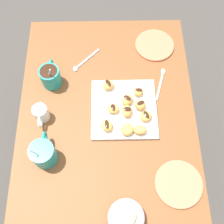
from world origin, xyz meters
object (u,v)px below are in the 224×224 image
at_px(pastry_plate_square, 124,109).
at_px(saucer_coral_left, 154,45).
at_px(beignet_6, 108,85).
at_px(beignet_8, 146,116).
at_px(saucer_coral_right, 179,184).
at_px(beignet_9, 140,105).
at_px(beignet_0, 140,130).
at_px(dining_table, 107,128).
at_px(beignet_2, 113,109).
at_px(coffee_mug_teal_right, 50,76).
at_px(beignet_4, 107,126).
at_px(beignet_7, 127,111).
at_px(coffee_mug_teal_left, 43,153).
at_px(ice_cream_bowl, 126,217).
at_px(beignet_3, 127,129).
at_px(beignet_1, 127,100).
at_px(cream_pitcher_white, 41,113).
at_px(beignet_5, 138,92).

relative_size(pastry_plate_square, saucer_coral_left, 1.49).
relative_size(beignet_6, beignet_8, 0.96).
height_order(saucer_coral_right, beignet_9, beignet_9).
bearing_deg(beignet_6, beignet_0, -149.12).
bearing_deg(dining_table, beignet_2, -49.95).
bearing_deg(beignet_9, beignet_0, 176.21).
xyz_separation_m(coffee_mug_teal_right, beignet_4, (-0.23, -0.24, -0.02)).
height_order(beignet_2, beignet_7, beignet_7).
distance_m(coffee_mug_teal_right, beignet_4, 0.33).
distance_m(beignet_0, beignet_8, 0.07).
height_order(coffee_mug_teal_left, ice_cream_bowl, coffee_mug_teal_left).
distance_m(beignet_4, beignet_8, 0.16).
xyz_separation_m(ice_cream_bowl, beignet_3, (0.33, -0.02, -0.01)).
xyz_separation_m(beignet_3, beignet_9, (0.11, -0.06, 0.00)).
relative_size(saucer_coral_right, beignet_6, 3.72).
height_order(coffee_mug_teal_left, beignet_7, coffee_mug_teal_left).
relative_size(coffee_mug_teal_right, beignet_1, 2.61).
height_order(cream_pitcher_white, beignet_5, cream_pitcher_white).
bearing_deg(beignet_8, beignet_4, 104.06).
bearing_deg(beignet_0, saucer_coral_right, -147.02).
bearing_deg(coffee_mug_teal_right, beignet_5, -101.06).
distance_m(beignet_0, beignet_6, 0.24).
bearing_deg(cream_pitcher_white, beignet_3, -101.98).
relative_size(coffee_mug_teal_left, ice_cream_bowl, 1.16).
bearing_deg(coffee_mug_teal_right, beignet_7, -117.17).
distance_m(pastry_plate_square, coffee_mug_teal_right, 0.34).
height_order(cream_pitcher_white, beignet_8, cream_pitcher_white).
height_order(beignet_0, beignet_1, beignet_1).
bearing_deg(coffee_mug_teal_right, dining_table, -125.96).
height_order(coffee_mug_teal_left, beignet_3, coffee_mug_teal_left).
bearing_deg(beignet_2, cream_pitcher_white, 93.56).
xyz_separation_m(beignet_0, beignet_6, (0.21, 0.12, 0.00)).
bearing_deg(beignet_1, saucer_coral_right, -152.22).
xyz_separation_m(pastry_plate_square, beignet_8, (-0.05, -0.09, 0.02)).
xyz_separation_m(dining_table, cream_pitcher_white, (0.00, 0.27, 0.17)).
relative_size(pastry_plate_square, saucer_coral_right, 1.50).
bearing_deg(beignet_6, pastry_plate_square, -147.63).
distance_m(dining_table, saucer_coral_left, 0.45).
relative_size(ice_cream_bowl, beignet_8, 2.57).
relative_size(dining_table, beignet_6, 21.42).
xyz_separation_m(cream_pitcher_white, saucer_coral_left, (0.36, -0.49, -0.03)).
bearing_deg(beignet_8, beignet_0, 155.56).
bearing_deg(ice_cream_bowl, beignet_7, -2.71).
relative_size(cream_pitcher_white, ice_cream_bowl, 0.81).
bearing_deg(coffee_mug_teal_right, beignet_1, -109.05).
relative_size(coffee_mug_teal_left, cream_pitcher_white, 1.43).
distance_m(beignet_5, beignet_8, 0.12).
bearing_deg(saucer_coral_right, cream_pitcher_white, 61.87).
bearing_deg(beignet_3, beignet_5, -17.62).
xyz_separation_m(beignet_0, beignet_1, (0.13, 0.05, 0.00)).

